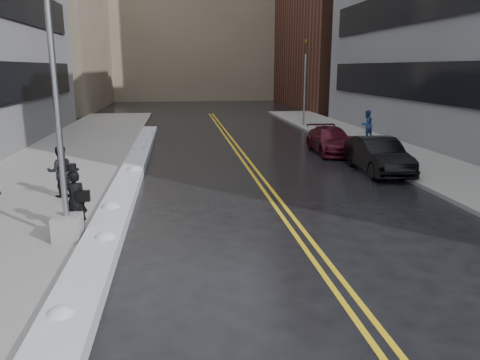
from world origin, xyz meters
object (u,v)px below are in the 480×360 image
object	(u,v)px
pedestrian_fedora	(75,201)
car_black	(378,155)
car_maroon	(331,140)
lamppost	(60,142)
pedestrian_east	(367,125)
pedestrian_b	(61,171)
fire_hydrant	(398,153)
traffic_signal	(305,79)

from	to	relation	value
pedestrian_fedora	car_black	bearing A→B (deg)	-170.30
car_black	car_maroon	world-z (taller)	car_black
lamppost	pedestrian_east	xyz separation A→B (m)	(13.62, 14.82, -1.55)
pedestrian_fedora	pedestrian_b	xyz separation A→B (m)	(-1.15, 3.55, 0.03)
fire_hydrant	car_black	distance (m)	1.98
car_black	pedestrian_b	bearing A→B (deg)	-165.71
fire_hydrant	car_black	xyz separation A→B (m)	(-1.50, -1.28, 0.17)
lamppost	car_maroon	world-z (taller)	lamppost
lamppost	car_maroon	bearing A→B (deg)	47.79
lamppost	car_black	world-z (taller)	lamppost
car_maroon	traffic_signal	bearing A→B (deg)	84.75
pedestrian_east	car_maroon	world-z (taller)	pedestrian_east
fire_hydrant	pedestrian_b	bearing A→B (deg)	-163.62
car_black	traffic_signal	bearing A→B (deg)	87.95
pedestrian_b	lamppost	bearing A→B (deg)	89.28
pedestrian_east	car_black	world-z (taller)	pedestrian_east
fire_hydrant	car_black	world-z (taller)	car_black
pedestrian_b	pedestrian_east	distance (m)	18.19
pedestrian_fedora	lamppost	bearing A→B (deg)	58.73
pedestrian_b	pedestrian_east	xyz separation A→B (m)	(14.68, 10.75, 0.01)
pedestrian_east	car_black	size ratio (longest dim) A/B	0.38
traffic_signal	car_black	world-z (taller)	traffic_signal
pedestrian_b	car_maroon	bearing A→B (deg)	-162.46
lamppost	pedestrian_fedora	distance (m)	1.67
lamppost	pedestrian_b	size ratio (longest dim) A/B	4.61
lamppost	car_black	distance (m)	12.85
traffic_signal	pedestrian_east	distance (m)	7.79
lamppost	pedestrian_east	world-z (taller)	lamppost
pedestrian_east	pedestrian_b	bearing A→B (deg)	11.42
lamppost	pedestrian_b	xyz separation A→B (m)	(-1.05, 4.07, -1.56)
lamppost	fire_hydrant	size ratio (longest dim) A/B	10.45
fire_hydrant	car_maroon	xyz separation A→B (m)	(-1.94, 3.42, 0.09)
lamppost	fire_hydrant	distance (m)	14.81
fire_hydrant	pedestrian_east	size ratio (longest dim) A/B	0.44
lamppost	pedestrian_b	distance (m)	4.49
lamppost	pedestrian_east	distance (m)	20.19
car_black	car_maroon	size ratio (longest dim) A/B	0.99
lamppost	car_black	size ratio (longest dim) A/B	1.74
lamppost	traffic_signal	xyz separation A→B (m)	(11.80, 22.00, 0.87)
pedestrian_fedora	pedestrian_east	bearing A→B (deg)	-153.80
fire_hydrant	traffic_signal	size ratio (longest dim) A/B	0.12
pedestrian_fedora	car_maroon	distance (m)	14.97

